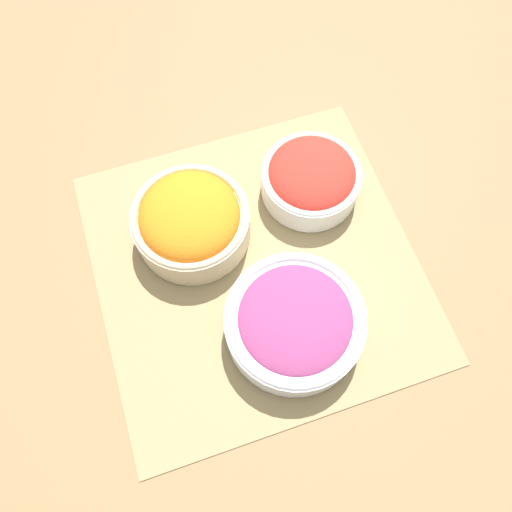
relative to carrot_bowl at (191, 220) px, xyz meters
The scene contains 5 objects.
ground_plane 0.11m from the carrot_bowl, 46.88° to the right, with size 3.00×3.00×0.00m, color olive.
placemat 0.11m from the carrot_bowl, 46.88° to the right, with size 0.44×0.44×0.00m.
carrot_bowl is the anchor object (origin of this frame).
onion_bowl 0.20m from the carrot_bowl, 63.95° to the right, with size 0.18×0.18×0.06m.
tomato_bowl 0.18m from the carrot_bowl, ahead, with size 0.14×0.14×0.07m.
Camera 1 is at (-0.08, -0.25, 0.66)m, focal length 35.00 mm.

